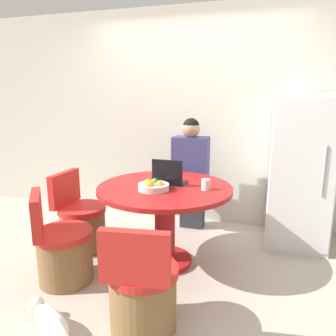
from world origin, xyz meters
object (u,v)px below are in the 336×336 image
object	(u,v)px
dining_table	(165,207)
chair_near_camera	(142,294)
chair_near_left_corner	(63,252)
cat	(49,319)
laptop	(169,178)
fruit_bowl	(153,186)
chair_left_side	(81,223)
person_seated	(191,170)
refrigerator	(300,170)

from	to	relation	value
dining_table	chair_near_camera	bearing A→B (deg)	-81.80
dining_table	chair_near_left_corner	xyz separation A→B (m)	(-0.74, -0.55, -0.29)
cat	chair_near_camera	bearing A→B (deg)	-135.03
laptop	fruit_bowl	size ratio (longest dim) A/B	1.06
chair_near_camera	chair_left_side	distance (m)	1.43
chair_near_left_corner	person_seated	world-z (taller)	person_seated
refrigerator	fruit_bowl	distance (m)	1.62
refrigerator	fruit_bowl	bearing A→B (deg)	-142.01
person_seated	laptop	bearing A→B (deg)	87.49
chair_near_camera	fruit_bowl	bearing A→B (deg)	-84.25
chair_near_left_corner	person_seated	xyz separation A→B (m)	(0.80, 1.40, 0.45)
refrigerator	chair_near_camera	distance (m)	2.14
chair_near_camera	person_seated	size ratio (longest dim) A/B	0.61
person_seated	chair_near_left_corner	bearing A→B (deg)	60.32
chair_near_left_corner	cat	xyz separation A→B (m)	(0.27, -0.57, -0.18)
laptop	cat	distance (m)	1.49
fruit_bowl	dining_table	bearing A→B (deg)	66.97
chair_near_camera	dining_table	bearing A→B (deg)	-90.00
chair_near_left_corner	chair_left_side	distance (m)	0.62
person_seated	fruit_bowl	bearing A→B (deg)	83.49
chair_left_side	cat	xyz separation A→B (m)	(0.46, -1.16, -0.18)
refrigerator	chair_near_camera	size ratio (longest dim) A/B	2.00
refrigerator	dining_table	world-z (taller)	refrigerator
dining_table	fruit_bowl	xyz separation A→B (m)	(-0.06, -0.14, 0.24)
dining_table	laptop	xyz separation A→B (m)	(0.02, 0.08, 0.26)
chair_near_camera	cat	distance (m)	0.66
chair_near_left_corner	person_seated	bearing A→B (deg)	-66.37
chair_near_camera	person_seated	distance (m)	1.82
fruit_bowl	cat	bearing A→B (deg)	-112.64
refrigerator	cat	bearing A→B (deg)	-130.41
chair_near_camera	fruit_bowl	size ratio (longest dim) A/B	2.95
person_seated	chair_near_camera	bearing A→B (deg)	92.62
chair_near_camera	cat	size ratio (longest dim) A/B	1.63
refrigerator	dining_table	bearing A→B (deg)	-144.90
dining_table	fruit_bowl	bearing A→B (deg)	-113.03
cat	chair_left_side	bearing A→B (deg)	-42.60
refrigerator	person_seated	xyz separation A→B (m)	(-1.16, -0.01, -0.08)
dining_table	chair_near_camera	size ratio (longest dim) A/B	1.53
chair_near_left_corner	chair_near_camera	bearing A→B (deg)	-149.25
dining_table	cat	size ratio (longest dim) A/B	2.49
chair_near_camera	chair_near_left_corner	size ratio (longest dim) A/B	1.00
dining_table	laptop	size ratio (longest dim) A/B	4.28
dining_table	person_seated	world-z (taller)	person_seated
dining_table	refrigerator	bearing A→B (deg)	35.10
refrigerator	dining_table	size ratio (longest dim) A/B	1.30
chair_near_left_corner	fruit_bowl	xyz separation A→B (m)	(0.68, 0.41, 0.53)
dining_table	chair_left_side	world-z (taller)	chair_left_side
person_seated	laptop	xyz separation A→B (m)	(-0.03, -0.77, 0.09)
refrigerator	cat	xyz separation A→B (m)	(-1.69, -1.98, -0.72)
person_seated	laptop	distance (m)	0.77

